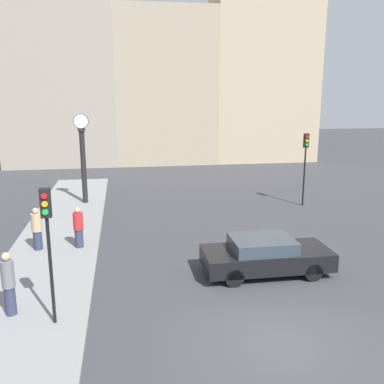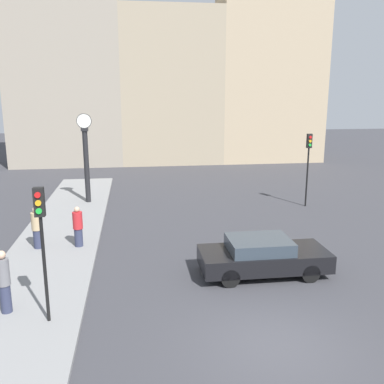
% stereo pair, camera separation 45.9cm
% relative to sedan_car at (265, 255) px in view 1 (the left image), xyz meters
% --- Properties ---
extents(ground_plane, '(120.00, 120.00, 0.00)m').
position_rel_sedan_car_xyz_m(ground_plane, '(-0.95, -4.20, -0.68)').
color(ground_plane, '#38383D').
extents(sidewalk_corner, '(3.45, 23.55, 0.13)m').
position_rel_sedan_car_xyz_m(sidewalk_corner, '(-7.61, 5.58, -0.61)').
color(sidewalk_corner, gray).
rests_on(sidewalk_corner, ground_plane).
extents(building_row, '(27.14, 5.00, 19.19)m').
position_rel_sedan_car_xyz_m(building_row, '(-1.83, 25.14, 7.40)').
color(building_row, gray).
rests_on(building_row, ground_plane).
extents(sedan_car, '(4.42, 1.88, 1.31)m').
position_rel_sedan_car_xyz_m(sedan_car, '(0.00, 0.00, 0.00)').
color(sedan_car, black).
rests_on(sedan_car, ground_plane).
extents(traffic_light_near, '(0.26, 0.24, 3.72)m').
position_rel_sedan_car_xyz_m(traffic_light_near, '(-6.75, -2.45, 2.12)').
color(traffic_light_near, black).
rests_on(traffic_light_near, sidewalk_corner).
extents(traffic_light_far, '(0.26, 0.24, 4.02)m').
position_rel_sedan_car_xyz_m(traffic_light_far, '(5.09, 8.52, 2.19)').
color(traffic_light_far, black).
rests_on(traffic_light_far, ground_plane).
extents(street_clock, '(0.81, 0.37, 4.94)m').
position_rel_sedan_car_xyz_m(street_clock, '(-6.94, 10.64, 1.93)').
color(street_clock, black).
rests_on(street_clock, sidewalk_corner).
extents(pedestrian_tan_coat, '(0.40, 0.40, 1.70)m').
position_rel_sedan_car_xyz_m(pedestrian_tan_coat, '(-8.21, 3.37, 0.30)').
color(pedestrian_tan_coat, '#2D334C').
rests_on(pedestrian_tan_coat, sidewalk_corner).
extents(pedestrian_grey_jacket, '(0.35, 0.35, 1.84)m').
position_rel_sedan_car_xyz_m(pedestrian_grey_jacket, '(-8.02, -1.80, 0.38)').
color(pedestrian_grey_jacket, '#2D334C').
rests_on(pedestrian_grey_jacket, sidewalk_corner).
extents(pedestrian_red_top, '(0.39, 0.39, 1.65)m').
position_rel_sedan_car_xyz_m(pedestrian_red_top, '(-6.62, 3.37, 0.27)').
color(pedestrian_red_top, '#2D334C').
rests_on(pedestrian_red_top, sidewalk_corner).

